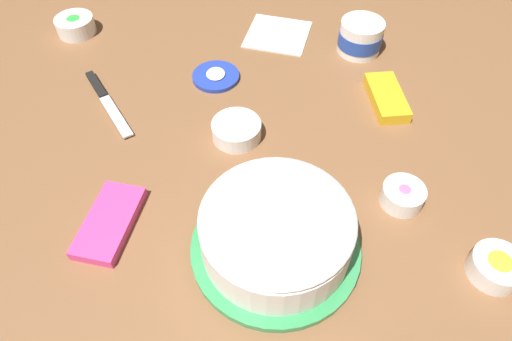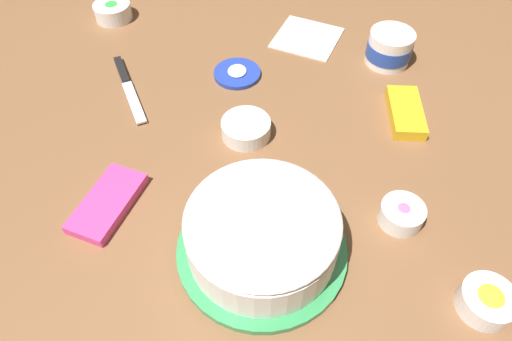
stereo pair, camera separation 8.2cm
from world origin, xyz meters
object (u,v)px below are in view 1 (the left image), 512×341
at_px(frosted_cake, 276,233).
at_px(candy_box_lower, 387,97).
at_px(sprinkle_bowl_pink, 403,195).
at_px(sprinkle_bowl_green, 75,25).
at_px(sprinkle_bowl_yellow, 496,266).
at_px(spreading_knife, 104,97).
at_px(candy_box_upper, 110,222).
at_px(paper_napkin, 278,34).
at_px(sprinkle_bowl_rainbow, 236,130).
at_px(frosting_tub_lid, 216,76).
at_px(frosting_tub, 361,36).

distance_m(frosted_cake, candy_box_lower, 0.44).
xyz_separation_m(sprinkle_bowl_pink, sprinkle_bowl_green, (-0.57, -0.69, 0.00)).
distance_m(sprinkle_bowl_yellow, sprinkle_bowl_green, 1.07).
height_order(spreading_knife, sprinkle_bowl_green, sprinkle_bowl_green).
height_order(sprinkle_bowl_green, candy_box_lower, sprinkle_bowl_green).
relative_size(spreading_knife, sprinkle_bowl_green, 2.28).
bearing_deg(candy_box_upper, sprinkle_bowl_yellow, 94.24).
xyz_separation_m(sprinkle_bowl_green, paper_napkin, (0.04, 0.51, -0.02)).
xyz_separation_m(spreading_knife, candy_box_upper, (0.33, 0.06, 0.00)).
bearing_deg(paper_napkin, candy_box_lower, 39.02).
bearing_deg(frosted_cake, sprinkle_bowl_green, -145.25).
height_order(sprinkle_bowl_pink, candy_box_upper, sprinkle_bowl_pink).
distance_m(frosted_cake, sprinkle_bowl_pink, 0.25).
height_order(sprinkle_bowl_rainbow, candy_box_upper, sprinkle_bowl_rainbow).
distance_m(sprinkle_bowl_green, paper_napkin, 0.51).
xyz_separation_m(frosted_cake, paper_napkin, (-0.61, 0.06, -0.05)).
bearing_deg(sprinkle_bowl_pink, sprinkle_bowl_rainbow, -121.56).
relative_size(frosting_tub_lid, paper_napkin, 0.72).
height_order(frosting_tub_lid, spreading_knife, frosting_tub_lid).
height_order(frosting_tub_lid, candy_box_upper, candy_box_upper).
bearing_deg(sprinkle_bowl_pink, frosted_cake, -69.64).
xyz_separation_m(frosting_tub_lid, sprinkle_bowl_yellow, (0.51, 0.44, 0.02)).
height_order(sprinkle_bowl_yellow, candy_box_upper, sprinkle_bowl_yellow).
distance_m(frosting_tub_lid, candy_box_upper, 0.43).
distance_m(frosting_tub_lid, sprinkle_bowl_yellow, 0.68).
xyz_separation_m(frosting_tub_lid, candy_box_upper, (0.39, -0.18, 0.00)).
distance_m(sprinkle_bowl_rainbow, candy_box_upper, 0.30).
height_order(frosted_cake, candy_box_lower, frosted_cake).
relative_size(sprinkle_bowl_yellow, sprinkle_bowl_pink, 1.09).
bearing_deg(sprinkle_bowl_green, spreading_knife, 22.74).
bearing_deg(frosting_tub_lid, paper_napkin, 136.40).
bearing_deg(spreading_knife, sprinkle_bowl_green, -157.26).
xyz_separation_m(frosting_tub, candy_box_lower, (0.19, 0.02, -0.03)).
bearing_deg(sprinkle_bowl_green, frosting_tub_lid, 60.35).
distance_m(frosting_tub, spreading_knife, 0.61).
bearing_deg(spreading_knife, frosting_tub_lid, 103.82).
bearing_deg(sprinkle_bowl_green, sprinkle_bowl_yellow, 48.16).
bearing_deg(sprinkle_bowl_rainbow, sprinkle_bowl_pink, 58.44).
bearing_deg(candy_box_upper, sprinkle_bowl_rainbow, 147.49).
xyz_separation_m(frosting_tub, paper_napkin, (-0.07, -0.19, -0.04)).
bearing_deg(frosting_tub, sprinkle_bowl_pink, -1.54).
height_order(frosting_tub, candy_box_upper, frosting_tub).
xyz_separation_m(spreading_knife, sprinkle_bowl_rainbow, (0.13, 0.29, 0.01)).
relative_size(frosting_tub_lid, sprinkle_bowl_yellow, 1.29).
height_order(frosting_tub, sprinkle_bowl_pink, frosting_tub).
relative_size(frosted_cake, frosting_tub, 2.70).
bearing_deg(sprinkle_bowl_green, paper_napkin, 85.79).
height_order(sprinkle_bowl_rainbow, candy_box_lower, sprinkle_bowl_rainbow).
relative_size(frosting_tub_lid, sprinkle_bowl_rainbow, 1.08).
bearing_deg(sprinkle_bowl_green, candy_box_upper, 16.20).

